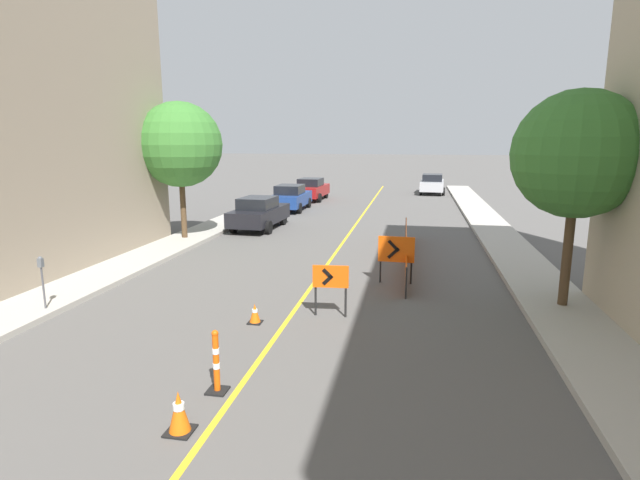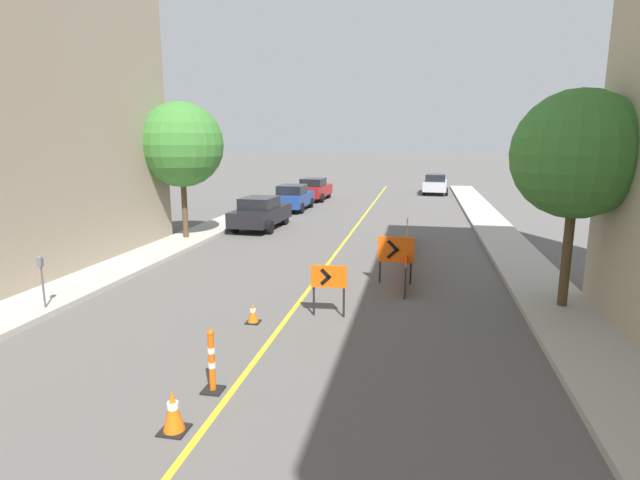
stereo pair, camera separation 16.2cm
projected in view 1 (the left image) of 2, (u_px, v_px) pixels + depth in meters
The scene contains 16 objects.
lane_stripe at pixel (342, 244), 21.14m from camera, with size 0.12×53.49×0.01m.
sidewalk_left at pixel (193, 237), 22.37m from camera, with size 1.91×53.49×0.16m.
sidewalk_right at pixel (509, 249), 19.88m from camera, with size 1.91×53.49×0.16m.
traffic_cone_third at pixel (179, 412), 7.55m from camera, with size 0.41×0.41×0.67m.
traffic_cone_fourth at pixel (255, 314), 12.07m from camera, with size 0.33×0.33×0.49m.
delineator_post_rear at pixel (216, 365), 8.73m from camera, with size 0.36×0.36×1.16m.
arrow_barricade_primary at pixel (331, 280), 12.40m from camera, with size 0.90×0.14×1.32m.
arrow_barricade_secondary at pixel (396, 251), 15.25m from camera, with size 1.11×0.11×1.47m.
safety_mesh_fence at pixel (406, 249), 18.16m from camera, with size 0.24×9.01×0.91m.
parked_car_curb_near at pixel (259, 213), 24.59m from camera, with size 2.05×4.40×1.59m.
parked_car_curb_mid at pixel (291, 197), 31.00m from camera, with size 1.93×4.31×1.59m.
parked_car_curb_far at pixel (311, 189), 36.14m from camera, with size 2.01×4.38×1.59m.
parked_car_opposite_side at pixel (432, 184), 40.35m from camera, with size 2.01×4.38×1.59m.
parking_meter_near_curb at pixel (42, 272), 12.49m from camera, with size 0.12×0.11×1.36m.
street_tree_left_near at pixel (180, 145), 21.02m from camera, with size 3.58×3.58×5.78m.
street_tree_right_near at pixel (577, 155), 12.23m from camera, with size 3.15×3.15×5.44m.
Camera 1 is at (2.97, 6.26, 4.40)m, focal length 28.00 mm.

